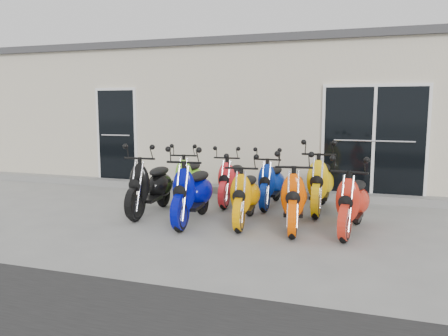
{
  "coord_description": "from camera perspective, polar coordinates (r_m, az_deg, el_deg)",
  "views": [
    {
      "loc": [
        2.46,
        -6.93,
        1.85
      ],
      "look_at": [
        0.0,
        0.6,
        0.75
      ],
      "focal_mm": 35.0,
      "sensor_mm": 36.0,
      "label": 1
    }
  ],
  "objects": [
    {
      "name": "ground",
      "position": [
        7.58,
        -1.42,
        -6.22
      ],
      "size": [
        80.0,
        80.0,
        0.0
      ],
      "primitive_type": "plane",
      "color": "gray",
      "rests_on": "ground"
    },
    {
      "name": "building",
      "position": [
        12.38,
        6.67,
        6.69
      ],
      "size": [
        14.0,
        6.0,
        3.2
      ],
      "primitive_type": "cube",
      "color": "beige",
      "rests_on": "ground"
    },
    {
      "name": "roof_cap",
      "position": [
        12.46,
        6.8,
        14.44
      ],
      "size": [
        14.2,
        6.2,
        0.16
      ],
      "primitive_type": "cube",
      "color": "#3F3F42",
      "rests_on": "building"
    },
    {
      "name": "front_step",
      "position": [
        9.45,
        2.68,
        -2.93
      ],
      "size": [
        14.0,
        0.4,
        0.15
      ],
      "primitive_type": "cube",
      "color": "gray",
      "rests_on": "ground"
    },
    {
      "name": "door_left",
      "position": [
        10.73,
        -13.81,
        4.53
      ],
      "size": [
        1.07,
        0.08,
        2.22
      ],
      "primitive_type": "cube",
      "color": "black",
      "rests_on": "front_step"
    },
    {
      "name": "door_right",
      "position": [
        9.12,
        18.97,
        3.77
      ],
      "size": [
        2.02,
        0.08,
        2.22
      ],
      "primitive_type": "cube",
      "color": "black",
      "rests_on": "front_step"
    },
    {
      "name": "scooter_front_black",
      "position": [
        7.7,
        -9.59,
        -1.3
      ],
      "size": [
        0.68,
        1.73,
        1.26
      ],
      "primitive_type": null,
      "rotation": [
        0.0,
        0.0,
        0.04
      ],
      "color": "black",
      "rests_on": "ground"
    },
    {
      "name": "scooter_front_blue",
      "position": [
        7.03,
        -4.14,
        -2.05
      ],
      "size": [
        0.74,
        1.76,
        1.28
      ],
      "primitive_type": null,
      "rotation": [
        0.0,
        0.0,
        0.06
      ],
      "color": "#02068A",
      "rests_on": "ground"
    },
    {
      "name": "scooter_front_orange_a",
      "position": [
        6.94,
        2.81,
        -2.59
      ],
      "size": [
        0.73,
        1.64,
        1.17
      ],
      "primitive_type": null,
      "rotation": [
        0.0,
        0.0,
        0.1
      ],
      "color": "#EA9600",
      "rests_on": "ground"
    },
    {
      "name": "scooter_front_orange_b",
      "position": [
        6.75,
        9.15,
        -2.69
      ],
      "size": [
        0.82,
        1.75,
        1.24
      ],
      "primitive_type": null,
      "rotation": [
        0.0,
        0.0,
        0.13
      ],
      "color": "#FF5200",
      "rests_on": "ground"
    },
    {
      "name": "scooter_front_red",
      "position": [
        6.71,
        16.48,
        -3.21
      ],
      "size": [
        0.81,
        1.68,
        1.19
      ],
      "primitive_type": null,
      "rotation": [
        0.0,
        0.0,
        -0.14
      ],
      "color": "red",
      "rests_on": "ground"
    },
    {
      "name": "scooter_back_green",
      "position": [
        8.7,
        -4.59,
        -0.47
      ],
      "size": [
        0.77,
        1.65,
        1.17
      ],
      "primitive_type": null,
      "rotation": [
        0.0,
        0.0,
        0.12
      ],
      "color": "#7ADB2A",
      "rests_on": "ground"
    },
    {
      "name": "scooter_back_red",
      "position": [
        8.42,
        1.01,
        -0.81
      ],
      "size": [
        0.63,
        1.58,
        1.15
      ],
      "primitive_type": null,
      "rotation": [
        0.0,
        0.0,
        0.04
      ],
      "color": "red",
      "rests_on": "ground"
    },
    {
      "name": "scooter_back_blue",
      "position": [
        8.22,
        6.21,
        -1.06
      ],
      "size": [
        0.58,
        1.56,
        1.15
      ],
      "primitive_type": null,
      "rotation": [
        0.0,
        0.0,
        -0.01
      ],
      "color": "navy",
      "rests_on": "ground"
    },
    {
      "name": "scooter_back_yellow",
      "position": [
        7.96,
        12.48,
        -0.87
      ],
      "size": [
        0.65,
        1.79,
        1.32
      ],
      "primitive_type": null,
      "rotation": [
        0.0,
        0.0,
        0.0
      ],
      "color": "yellow",
      "rests_on": "ground"
    }
  ]
}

